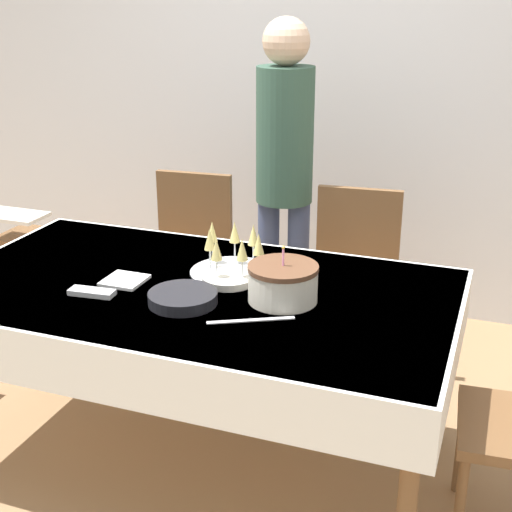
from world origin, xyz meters
TOP-DOWN VIEW (x-y plane):
  - ground_plane at (0.00, 0.00)m, footprint 12.00×12.00m
  - wall_back at (0.00, 1.79)m, footprint 8.00×0.05m
  - dining_table at (0.00, 0.00)m, footprint 1.95×1.08m
  - dining_chair_far_left at (-0.44, 0.86)m, footprint 0.45×0.45m
  - dining_chair_far_right at (0.42, 0.86)m, footprint 0.45×0.45m
  - birthday_cake at (0.35, -0.01)m, footprint 0.25×0.25m
  - champagne_tray at (0.08, 0.18)m, footprint 0.33×0.33m
  - plate_stack_main at (0.03, -0.15)m, footprint 0.25×0.25m
  - plate_stack_dessert at (0.11, 0.08)m, footprint 0.20×0.20m
  - cake_knife at (0.31, -0.20)m, footprint 0.27×0.16m
  - fork_pile at (-0.32, -0.20)m, footprint 0.17×0.08m
  - napkin_pile at (-0.27, -0.05)m, footprint 0.15×0.15m
  - person_standing at (0.02, 1.03)m, footprint 0.28×0.28m
  - high_chair at (-1.37, 0.77)m, footprint 0.33×0.35m

SIDE VIEW (x-z plane):
  - ground_plane at x=0.00m, z-range 0.00..0.00m
  - high_chair at x=-1.37m, z-range 0.13..0.84m
  - dining_chair_far_left at x=-0.44m, z-range 0.04..0.99m
  - dining_chair_far_right at x=0.42m, z-range 0.04..0.99m
  - dining_table at x=0.00m, z-range 0.29..1.06m
  - cake_knife at x=0.31m, z-range 0.78..0.78m
  - napkin_pile at x=-0.27m, z-range 0.78..0.79m
  - fork_pile at x=-0.32m, z-range 0.78..0.80m
  - plate_stack_dessert at x=0.11m, z-range 0.78..0.80m
  - plate_stack_main at x=0.03m, z-range 0.78..0.82m
  - birthday_cake at x=0.35m, z-range 0.74..0.95m
  - champagne_tray at x=0.08m, z-range 0.77..0.95m
  - person_standing at x=0.02m, z-range 0.18..1.89m
  - wall_back at x=0.00m, z-range 0.00..2.70m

